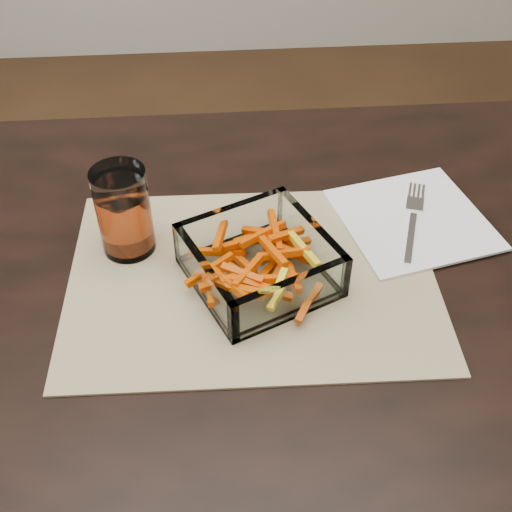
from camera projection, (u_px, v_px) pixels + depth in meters
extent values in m
cube|color=black|center=(262.00, 320.00, 0.76)|extent=(1.60, 0.90, 0.03)
cube|color=tan|center=(252.00, 276.00, 0.79)|extent=(0.46, 0.34, 0.00)
cube|color=white|center=(259.00, 275.00, 0.78)|extent=(0.21, 0.21, 0.01)
cube|color=white|center=(232.00, 225.00, 0.81)|extent=(0.15, 0.07, 0.06)
cube|color=white|center=(291.00, 299.00, 0.72)|extent=(0.15, 0.07, 0.06)
cube|color=white|center=(205.00, 281.00, 0.74)|extent=(0.07, 0.15, 0.06)
cube|color=white|center=(311.00, 240.00, 0.79)|extent=(0.07, 0.15, 0.06)
cylinder|color=white|center=(124.00, 211.00, 0.79)|extent=(0.07, 0.07, 0.12)
cylinder|color=#AE3D18|center=(125.00, 220.00, 0.80)|extent=(0.06, 0.06, 0.08)
cube|color=white|center=(413.00, 219.00, 0.87)|extent=(0.22, 0.22, 0.00)
cube|color=silver|center=(410.00, 238.00, 0.83)|extent=(0.04, 0.10, 0.00)
cube|color=silver|center=(415.00, 204.00, 0.88)|extent=(0.03, 0.03, 0.00)
cube|color=silver|center=(410.00, 190.00, 0.91)|extent=(0.01, 0.03, 0.00)
cube|color=silver|center=(414.00, 191.00, 0.91)|extent=(0.01, 0.03, 0.00)
cube|color=silver|center=(419.00, 191.00, 0.91)|extent=(0.01, 0.03, 0.00)
cube|color=silver|center=(423.00, 192.00, 0.90)|extent=(0.01, 0.03, 0.00)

